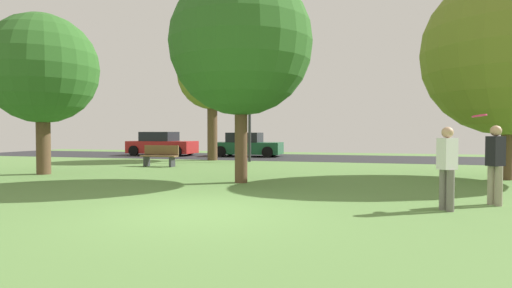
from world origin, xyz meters
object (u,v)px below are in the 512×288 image
object	(u,v)px
person_catcher	(495,162)
parked_car_red	(162,145)
oak_tree_right	(241,44)
frisbee_disc	(479,116)
street_lamp_post	(250,116)
maple_tree_near	(509,52)
oak_tree_center	(212,76)
person_thrower	(447,165)
parked_car_green	(247,146)
birch_tree_lone	(42,69)
park_bench	(160,156)

from	to	relation	value
person_catcher	parked_car_red	distance (m)	20.27
oak_tree_right	frisbee_disc	bearing A→B (deg)	-23.68
frisbee_disc	street_lamp_post	size ratio (longest dim) A/B	0.08
maple_tree_near	person_catcher	world-z (taller)	maple_tree_near
oak_tree_right	parked_car_red	distance (m)	15.00
oak_tree_right	parked_car_red	xyz separation A→B (m)	(-8.79, 11.68, -3.34)
oak_tree_right	oak_tree_center	bearing A→B (deg)	116.12
person_thrower	parked_car_green	xyz separation A→B (m)	(-8.27, 15.13, -0.21)
person_thrower	parked_car_red	distance (m)	20.13
parked_car_green	maple_tree_near	bearing A→B (deg)	-40.29
oak_tree_right	frisbee_disc	world-z (taller)	oak_tree_right
frisbee_disc	birch_tree_lone	bearing A→B (deg)	167.31
maple_tree_near	oak_tree_center	world-z (taller)	maple_tree_near
oak_tree_right	person_thrower	world-z (taller)	oak_tree_right
frisbee_disc	park_bench	xyz separation A→B (m)	(-10.58, 6.81, -1.33)
park_bench	oak_tree_right	bearing A→B (deg)	138.79
frisbee_disc	street_lamp_post	world-z (taller)	street_lamp_post
birch_tree_lone	person_catcher	distance (m)	13.90
person_thrower	oak_tree_right	bearing A→B (deg)	109.51
oak_tree_right	parked_car_green	size ratio (longest dim) A/B	1.50
person_thrower	parked_car_green	bearing A→B (deg)	79.49
street_lamp_post	oak_tree_right	bearing A→B (deg)	-75.99
maple_tree_near	park_bench	xyz separation A→B (m)	(-12.69, 1.59, -3.46)
birch_tree_lone	street_lamp_post	xyz separation A→B (m)	(5.38, 7.48, -1.40)
frisbee_disc	street_lamp_post	bearing A→B (deg)	126.17
parked_car_red	oak_tree_center	bearing A→B (deg)	-34.83
parked_car_red	maple_tree_near	bearing A→B (deg)	-28.39
frisbee_disc	parked_car_green	bearing A→B (deg)	121.52
frisbee_disc	park_bench	world-z (taller)	frisbee_disc
birch_tree_lone	street_lamp_post	world-z (taller)	birch_tree_lone
oak_tree_right	person_thrower	xyz separation A→B (m)	(4.96, -3.01, -3.15)
birch_tree_lone	person_catcher	bearing A→B (deg)	-11.05
maple_tree_near	birch_tree_lone	world-z (taller)	maple_tree_near
person_catcher	oak_tree_center	bearing A→B (deg)	-85.42
parked_car_red	parked_car_green	bearing A→B (deg)	4.53
parked_car_green	street_lamp_post	size ratio (longest dim) A/B	0.90
oak_tree_right	parked_car_green	bearing A→B (deg)	105.31
birch_tree_lone	person_catcher	world-z (taller)	birch_tree_lone
oak_tree_right	person_catcher	xyz separation A→B (m)	(6.01, -2.15, -3.13)
person_catcher	parked_car_red	world-z (taller)	person_catcher
oak_tree_right	park_bench	xyz separation A→B (m)	(-4.96, 4.34, -3.55)
person_thrower	person_catcher	distance (m)	1.36
birch_tree_lone	maple_tree_near	bearing A→B (deg)	8.65
maple_tree_near	birch_tree_lone	distance (m)	15.27
parked_car_green	oak_tree_right	bearing A→B (deg)	-74.69
oak_tree_right	person_thrower	size ratio (longest dim) A/B	3.87
person_catcher	frisbee_disc	size ratio (longest dim) A/B	4.36
oak_tree_center	street_lamp_post	distance (m)	3.09
oak_tree_center	birch_tree_lone	xyz separation A→B (m)	(-3.22, -7.99, -0.75)
park_bench	street_lamp_post	bearing A→B (deg)	-129.56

